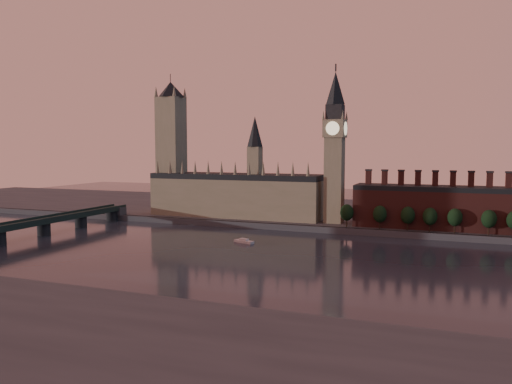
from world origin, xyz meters
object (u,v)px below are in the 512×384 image
big_ben (335,145)px  river_boat (244,241)px  westminster_bridge (19,228)px  victoria_tower (171,143)px

big_ben → river_boat: big_ben is taller
big_ben → westminster_bridge: (-165.00, -112.70, -49.39)m
river_boat → westminster_bridge: bearing=-144.2°
big_ben → victoria_tower: bearing=177.8°
victoria_tower → river_boat: (92.83, -76.00, -58.12)m
victoria_tower → big_ben: 130.12m
westminster_bridge → big_ben: bearing=34.3°
victoria_tower → westminster_bridge: bearing=-106.6°
westminster_bridge → river_boat: westminster_bridge is taller
big_ben → westminster_bridge: size_ratio=0.54×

